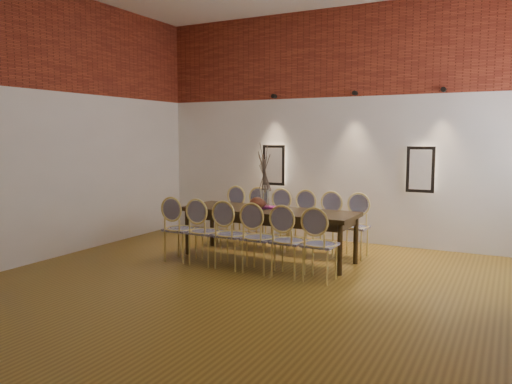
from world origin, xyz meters
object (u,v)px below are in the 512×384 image
at_px(chair_far_a, 230,216).
at_px(chair_far_e, 327,224).
at_px(chair_far_c, 276,220).
at_px(chair_near_b, 205,232).
at_px(chair_near_e, 288,241).
at_px(chair_far_d, 301,222).
at_px(chair_near_a, 180,229).
at_px(chair_near_c, 231,235).
at_px(book, 268,207).
at_px(chair_near_f, 320,245).
at_px(vase, 265,199).
at_px(chair_far_f, 354,227).
at_px(dining_table, 268,234).
at_px(bowl, 258,203).
at_px(chair_far_b, 253,218).
at_px(chair_near_d, 259,238).

distance_m(chair_far_a, chair_far_e, 1.76).
bearing_deg(chair_far_c, chair_near_b, 72.66).
xyz_separation_m(chair_near_e, chair_far_d, (-0.41, 1.42, 0.00)).
xyz_separation_m(chair_near_a, chair_near_c, (0.88, -0.02, 0.00)).
height_order(chair_near_c, book, chair_near_c).
bearing_deg(chair_far_e, chair_far_a, 0.00).
xyz_separation_m(chair_near_f, vase, (-1.15, 0.73, 0.43)).
bearing_deg(chair_far_f, dining_table, 32.64).
height_order(chair_far_a, chair_far_d, same).
distance_m(dining_table, chair_far_d, 0.74).
xyz_separation_m(chair_near_e, bowl, (-0.80, 0.67, 0.37)).
relative_size(chair_near_a, chair_near_b, 1.00).
xyz_separation_m(chair_far_b, chair_far_f, (1.76, -0.04, 0.00)).
bearing_deg(bowl, vase, 27.35).
bearing_deg(book, chair_near_b, -127.78).
distance_m(chair_near_e, book, 1.12).
bearing_deg(dining_table, chair_near_e, -46.87).
distance_m(chair_near_a, chair_far_a, 1.41).
xyz_separation_m(dining_table, chair_near_f, (1.08, -0.73, 0.09)).
bearing_deg(chair_near_b, chair_far_e, 46.87).
bearing_deg(chair_far_c, book, 104.98).
height_order(chair_far_a, chair_far_f, same).
relative_size(chair_near_a, chair_far_f, 1.00).
bearing_deg(chair_far_d, chair_near_b, 58.02).
xyz_separation_m(vase, book, (0.01, 0.11, -0.14)).
bearing_deg(book, dining_table, -61.93).
bearing_deg(vase, chair_near_b, -131.48).
distance_m(chair_near_a, chair_far_c, 1.66).
distance_m(chair_near_e, chair_near_f, 0.44).
xyz_separation_m(chair_far_b, vase, (0.58, -0.72, 0.43)).
bearing_deg(chair_far_a, chair_far_b, -180.00).
height_order(chair_near_b, book, chair_near_b).
height_order(chair_near_a, chair_near_b, same).
distance_m(chair_far_b, bowl, 0.98).
bearing_deg(chair_far_f, chair_near_b, 38.68).
height_order(chair_near_b, chair_far_f, same).
height_order(chair_near_c, chair_near_e, same).
xyz_separation_m(chair_near_c, chair_near_f, (1.32, -0.03, 0.00)).
bearing_deg(chair_far_d, dining_table, 72.66).
bearing_deg(chair_far_a, chair_near_a, 90.00).
bearing_deg(chair_near_e, chair_near_d, 180.00).
height_order(chair_far_d, chair_far_e, same).
bearing_deg(chair_far_c, chair_near_f, 133.13).
relative_size(chair_near_d, chair_far_a, 1.00).
relative_size(chair_near_e, chair_near_f, 1.00).
height_order(chair_far_b, book, chair_far_b).
bearing_deg(chair_near_d, chair_near_b, 180.00).
bearing_deg(chair_near_c, chair_far_f, 46.87).
height_order(chair_near_c, chair_near_d, same).
relative_size(chair_near_c, vase, 3.13).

